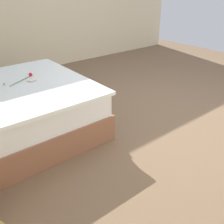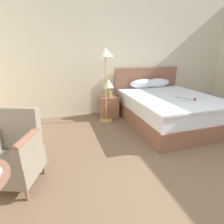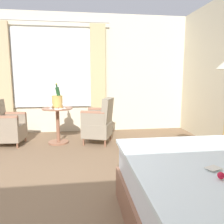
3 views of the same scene
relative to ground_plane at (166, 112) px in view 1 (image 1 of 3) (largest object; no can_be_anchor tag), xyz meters
name	(u,v)px [view 1 (image 1 of 3)]	position (x,y,z in m)	size (l,w,h in m)	color
ground_plane	(166,112)	(0.00, 0.00, 0.00)	(8.06, 8.06, 0.00)	brown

